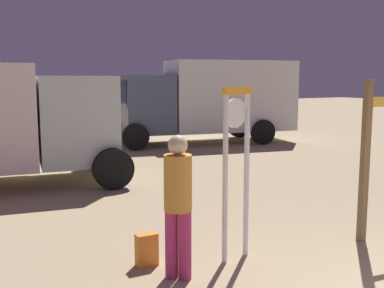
{
  "coord_description": "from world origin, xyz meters",
  "views": [
    {
      "loc": [
        -4.56,
        -2.45,
        2.41
      ],
      "look_at": [
        -0.47,
        5.07,
        1.2
      ],
      "focal_mm": 43.82,
      "sensor_mm": 36.0,
      "label": 1
    }
  ],
  "objects_px": {
    "arrow_sign": "(382,135)",
    "box_truck_far": "(212,98)",
    "backpack": "(146,250)",
    "standing_clock": "(236,156)",
    "person_near_clock": "(178,200)"
  },
  "relations": [
    {
      "from": "arrow_sign",
      "to": "standing_clock",
      "type": "bearing_deg",
      "value": 171.39
    },
    {
      "from": "person_near_clock",
      "to": "backpack",
      "type": "xyz_separation_m",
      "value": [
        -0.18,
        0.55,
        -0.77
      ]
    },
    {
      "from": "person_near_clock",
      "to": "backpack",
      "type": "distance_m",
      "value": 0.97
    },
    {
      "from": "arrow_sign",
      "to": "person_near_clock",
      "type": "distance_m",
      "value": 3.35
    },
    {
      "from": "standing_clock",
      "to": "box_truck_far",
      "type": "bearing_deg",
      "value": 60.55
    },
    {
      "from": "person_near_clock",
      "to": "box_truck_far",
      "type": "bearing_deg",
      "value": 57.09
    },
    {
      "from": "arrow_sign",
      "to": "box_truck_far",
      "type": "height_order",
      "value": "box_truck_far"
    },
    {
      "from": "box_truck_far",
      "to": "person_near_clock",
      "type": "bearing_deg",
      "value": -122.91
    },
    {
      "from": "backpack",
      "to": "arrow_sign",
      "type": "bearing_deg",
      "value": -11.57
    },
    {
      "from": "standing_clock",
      "to": "person_near_clock",
      "type": "bearing_deg",
      "value": -168.29
    },
    {
      "from": "person_near_clock",
      "to": "box_truck_far",
      "type": "xyz_separation_m",
      "value": [
        6.6,
        10.2,
        0.67
      ]
    },
    {
      "from": "backpack",
      "to": "box_truck_far",
      "type": "xyz_separation_m",
      "value": [
        6.78,
        9.64,
        1.45
      ]
    },
    {
      "from": "standing_clock",
      "to": "person_near_clock",
      "type": "xyz_separation_m",
      "value": [
        -0.95,
        -0.2,
        -0.43
      ]
    },
    {
      "from": "standing_clock",
      "to": "person_near_clock",
      "type": "distance_m",
      "value": 1.06
    },
    {
      "from": "arrow_sign",
      "to": "backpack",
      "type": "xyz_separation_m",
      "value": [
        -3.48,
        0.71,
        -1.38
      ]
    }
  ]
}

